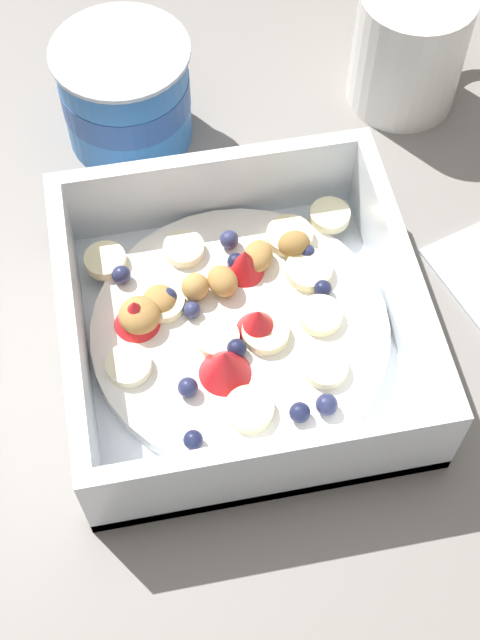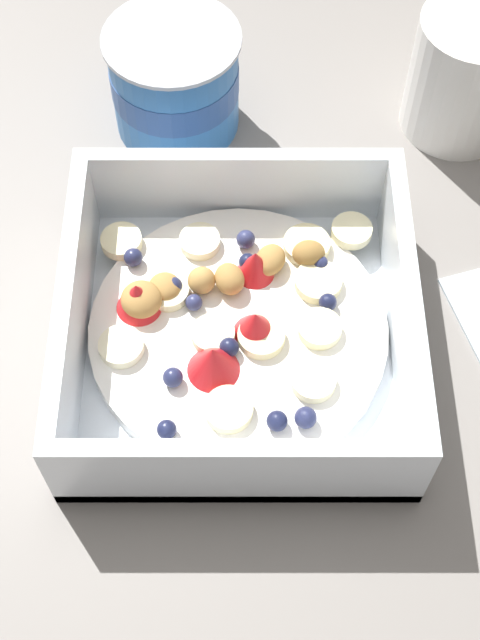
% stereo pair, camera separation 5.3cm
% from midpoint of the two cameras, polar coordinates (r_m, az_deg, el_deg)
% --- Properties ---
extents(ground_plane, '(2.40, 2.40, 0.00)m').
position_cam_midpoint_polar(ground_plane, '(0.56, -3.50, -0.69)').
color(ground_plane, gray).
extents(fruit_bowl, '(0.21, 0.21, 0.07)m').
position_cam_midpoint_polar(fruit_bowl, '(0.53, -2.94, -0.65)').
color(fruit_bowl, white).
rests_on(fruit_bowl, ground).
extents(yogurt_cup, '(0.09, 0.09, 0.08)m').
position_cam_midpoint_polar(yogurt_cup, '(0.64, -9.82, 14.09)').
color(yogurt_cup, '#3370B7').
rests_on(yogurt_cup, ground).
extents(coffee_mug, '(0.10, 0.08, 0.09)m').
position_cam_midpoint_polar(coffee_mug, '(0.66, 8.68, 16.90)').
color(coffee_mug, white).
rests_on(coffee_mug, ground).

